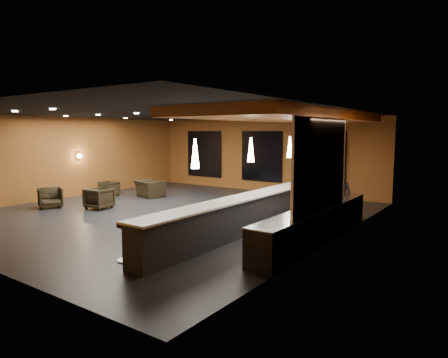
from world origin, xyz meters
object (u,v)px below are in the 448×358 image
Objects in this scene: staff_c at (339,194)px; armchair_b at (99,198)px; pendant_0 at (195,154)px; bar_stool_1 at (176,227)px; staff_a at (301,195)px; staff_b at (319,191)px; pendant_2 at (290,147)px; prep_counter at (315,225)px; pendant_1 at (251,150)px; bar_stool_4 at (252,203)px; bar_counter at (241,216)px; bar_stool_5 at (269,198)px; column at (309,162)px; bar_stool_2 at (207,215)px; armchair_c at (109,189)px; armchair_d at (150,189)px; bar_stool_3 at (235,211)px; bar_stool_0 at (126,237)px; armchair_a at (50,198)px.

staff_c is 1.99× the size of armchair_b.
pendant_0 reaches higher than bar_stool_1.
armchair_b is (-6.88, -2.76, -0.40)m from staff_a.
pendant_2 is at bearing -141.87° from staff_b.
prep_counter is at bearing 42.65° from bar_stool_1.
pendant_2 is 0.45× the size of staff_a.
prep_counter is 3.29× the size of staff_b.
pendant_1 is 2.44m from bar_stool_4.
bar_counter is 10.81× the size of bar_stool_5.
column is 4.73× the size of bar_stool_5.
bar_stool_2 is at bearing 118.79° from pendant_0.
pendant_2 is 0.41× the size of staff_c.
prep_counter is 7.95× the size of bar_stool_1.
staff_a reaches higher than bar_stool_1.
bar_stool_2 is at bearing -126.80° from staff_c.
bar_stool_4 is (7.70, -0.33, 0.19)m from armchair_c.
pendant_0 is at bearing -3.23° from bar_stool_1.
pendant_2 is 0.86× the size of bar_stool_4.
bar_counter is 8.80m from armchair_c.
bar_stool_2 is at bearing 160.93° from armchair_d.
bar_stool_3 is at bearing 161.94° from pendant_1.
staff_b reaches higher than bar_stool_5.
pendant_0 is 1.98m from bar_stool_1.
pendant_0 is at bearing -90.00° from column.
bar_stool_1 is 1.43m from bar_stool_2.
pendant_0 reaches higher than bar_stool_5.
armchair_c is at bearing 153.55° from pendant_0.
armchair_c is 0.64× the size of armchair_d.
bar_counter is 3.79m from staff_c.
bar_stool_2 is at bearing 90.32° from bar_stool_0.
bar_stool_5 is (7.08, 4.22, 0.09)m from armchair_a.
bar_stool_1 is 1.06× the size of bar_stool_3.
bar_stool_0 is 1.05× the size of bar_stool_2.
staff_c reaches higher than prep_counter.
pendant_0 is 5.09m from staff_a.
armchair_b is at bearing 162.06° from pendant_0.
staff_c is 5.85m from bar_stool_1.
pendant_1 is 3.52m from bar_stool_5.
staff_c is 2.87m from bar_stool_4.
staff_c is 10.19m from armchair_c.
pendant_0 is 6.95m from armchair_b.
bar_stool_2 reaches higher than bar_stool_4.
bar_stool_2 is at bearing -89.81° from bar_stool_4.
staff_b is 6.99m from bar_stool_0.
pendant_0 is at bearing -61.21° from bar_stool_2.
bar_stool_0 is at bearing -125.10° from prep_counter.
pendant_0 is 5.84m from staff_c.
pendant_2 is at bearing 83.07° from bar_stool_0.
bar_stool_4 is at bearing 92.03° from bar_stool_1.
bar_stool_5 is at bearing -165.51° from armchair_d.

